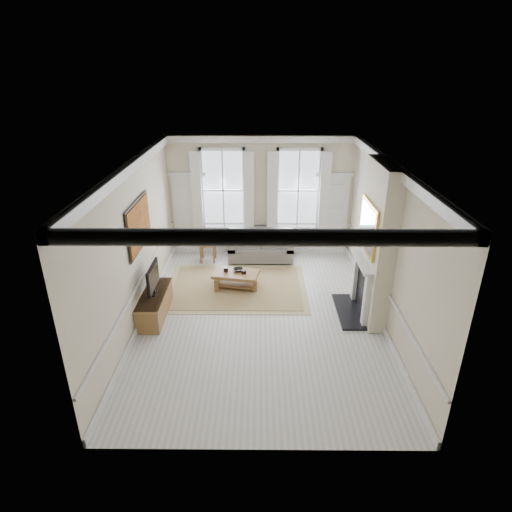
{
  "coord_description": "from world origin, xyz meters",
  "views": [
    {
      "loc": [
        -0.04,
        -8.12,
        5.13
      ],
      "look_at": [
        -0.11,
        0.5,
        1.25
      ],
      "focal_mm": 30.0,
      "sensor_mm": 36.0,
      "label": 1
    }
  ],
  "objects_px": {
    "coffee_table": "(236,275)",
    "tv_stand": "(155,304)",
    "sofa": "(261,247)",
    "side_table": "(208,246)"
  },
  "relations": [
    {
      "from": "tv_stand",
      "to": "sofa",
      "type": "bearing_deg",
      "value": 52.59
    },
    {
      "from": "coffee_table",
      "to": "tv_stand",
      "type": "height_order",
      "value": "tv_stand"
    },
    {
      "from": "sofa",
      "to": "tv_stand",
      "type": "distance_m",
      "value": 3.87
    },
    {
      "from": "coffee_table",
      "to": "tv_stand",
      "type": "bearing_deg",
      "value": -132.1
    },
    {
      "from": "side_table",
      "to": "coffee_table",
      "type": "xyz_separation_m",
      "value": [
        0.88,
        -1.61,
        -0.11
      ]
    },
    {
      "from": "sofa",
      "to": "tv_stand",
      "type": "height_order",
      "value": "sofa"
    },
    {
      "from": "coffee_table",
      "to": "sofa",
      "type": "bearing_deg",
      "value": 80.99
    },
    {
      "from": "sofa",
      "to": "coffee_table",
      "type": "bearing_deg",
      "value": -109.52
    },
    {
      "from": "sofa",
      "to": "side_table",
      "type": "distance_m",
      "value": 1.5
    },
    {
      "from": "sofa",
      "to": "coffee_table",
      "type": "height_order",
      "value": "sofa"
    }
  ]
}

